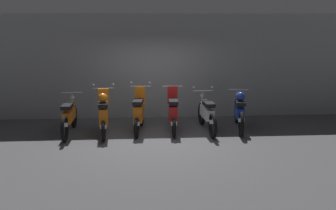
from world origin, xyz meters
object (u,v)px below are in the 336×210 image
(motorbike_slot_0, at_px, (69,116))
(motorbike_slot_2, at_px, (139,112))
(motorbike_slot_1, at_px, (104,113))
(motorbike_slot_3, at_px, (173,112))
(motorbike_slot_5, at_px, (239,111))
(motorbike_slot_4, at_px, (207,113))

(motorbike_slot_0, bearing_deg, motorbike_slot_2, 4.44)
(motorbike_slot_1, distance_m, motorbike_slot_3, 1.85)
(motorbike_slot_2, distance_m, motorbike_slot_5, 2.75)
(motorbike_slot_2, relative_size, motorbike_slot_4, 0.86)
(motorbike_slot_0, distance_m, motorbike_slot_5, 4.59)
(motorbike_slot_2, distance_m, motorbike_slot_4, 1.83)
(motorbike_slot_1, bearing_deg, motorbike_slot_0, 173.15)
(motorbike_slot_0, height_order, motorbike_slot_1, motorbike_slot_1)
(motorbike_slot_2, height_order, motorbike_slot_5, motorbike_slot_2)
(motorbike_slot_5, bearing_deg, motorbike_slot_1, -176.34)
(motorbike_slot_4, relative_size, motorbike_slot_5, 1.01)
(motorbike_slot_1, distance_m, motorbike_slot_4, 2.76)
(motorbike_slot_1, xyz_separation_m, motorbike_slot_5, (3.67, 0.23, -0.04))
(motorbike_slot_0, distance_m, motorbike_slot_3, 2.75)
(motorbike_slot_2, xyz_separation_m, motorbike_slot_5, (2.75, -0.02, -0.00))
(motorbike_slot_4, bearing_deg, motorbike_slot_3, 176.02)
(motorbike_slot_5, bearing_deg, motorbike_slot_0, -178.44)
(motorbike_slot_4, bearing_deg, motorbike_slot_2, 176.54)
(motorbike_slot_2, height_order, motorbike_slot_4, motorbike_slot_2)
(motorbike_slot_2, height_order, motorbike_slot_3, motorbike_slot_2)
(motorbike_slot_3, relative_size, motorbike_slot_5, 0.87)
(motorbike_slot_3, distance_m, motorbike_slot_5, 1.83)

